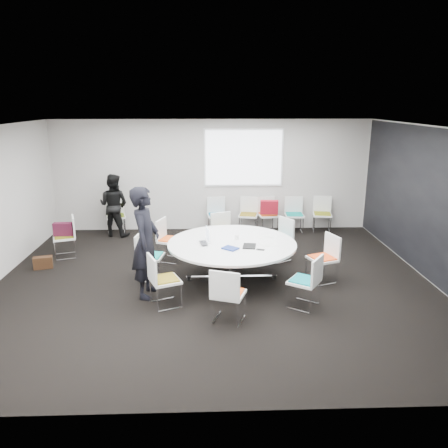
{
  "coord_description": "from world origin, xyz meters",
  "views": [
    {
      "loc": [
        -0.08,
        -7.48,
        3.23
      ],
      "look_at": [
        0.2,
        0.4,
        1.0
      ],
      "focal_mm": 35.0,
      "sensor_mm": 36.0,
      "label": 1
    }
  ],
  "objects_px": {
    "chair_ring_a": "(322,267)",
    "chair_back_d": "(294,221)",
    "chair_back_b": "(248,222)",
    "chair_ring_c": "(224,241)",
    "chair_ring_d": "(170,248)",
    "chair_ring_g": "(228,305)",
    "cup": "(237,237)",
    "person_main": "(146,242)",
    "chair_back_a": "(217,222)",
    "chair_back_e": "(322,221)",
    "brown_bag": "(43,263)",
    "chair_ring_b": "(279,247)",
    "laptop": "(206,243)",
    "person_back": "(114,205)",
    "chair_ring_e": "(150,265)",
    "chair_back_c": "(267,221)",
    "chair_person_back": "(116,223)",
    "maroon_bag": "(63,229)",
    "chair_ring_h": "(304,291)",
    "conference_table": "(232,252)",
    "chair_ring_f": "(165,290)",
    "chair_spare_left": "(66,245)"
  },
  "relations": [
    {
      "from": "chair_ring_a",
      "to": "chair_back_d",
      "type": "height_order",
      "value": "same"
    },
    {
      "from": "chair_back_b",
      "to": "chair_ring_c",
      "type": "bearing_deg",
      "value": 78.38
    },
    {
      "from": "chair_ring_d",
      "to": "chair_back_d",
      "type": "distance_m",
      "value": 3.56
    },
    {
      "from": "chair_ring_g",
      "to": "cup",
      "type": "relative_size",
      "value": 9.78
    },
    {
      "from": "chair_back_d",
      "to": "person_main",
      "type": "bearing_deg",
      "value": 51.59
    },
    {
      "from": "chair_back_a",
      "to": "chair_back_e",
      "type": "height_order",
      "value": "same"
    },
    {
      "from": "brown_bag",
      "to": "chair_ring_b",
      "type": "bearing_deg",
      "value": 3.87
    },
    {
      "from": "laptop",
      "to": "person_back",
      "type": "bearing_deg",
      "value": 27.82
    },
    {
      "from": "chair_ring_e",
      "to": "chair_back_b",
      "type": "bearing_deg",
      "value": 153.52
    },
    {
      "from": "chair_back_d",
      "to": "chair_back_b",
      "type": "bearing_deg",
      "value": 1.31
    },
    {
      "from": "chair_ring_c",
      "to": "chair_back_a",
      "type": "height_order",
      "value": "same"
    },
    {
      "from": "chair_back_c",
      "to": "cup",
      "type": "xyz_separation_m",
      "value": [
        -0.97,
        -2.87,
        0.5
      ]
    },
    {
      "from": "chair_ring_b",
      "to": "chair_back_d",
      "type": "distance_m",
      "value": 2.12
    },
    {
      "from": "chair_ring_b",
      "to": "chair_ring_d",
      "type": "height_order",
      "value": "same"
    },
    {
      "from": "chair_back_d",
      "to": "chair_back_e",
      "type": "height_order",
      "value": "same"
    },
    {
      "from": "chair_person_back",
      "to": "chair_back_d",
      "type": "bearing_deg",
      "value": 165.14
    },
    {
      "from": "chair_back_d",
      "to": "maroon_bag",
      "type": "relative_size",
      "value": 2.2
    },
    {
      "from": "chair_ring_h",
      "to": "chair_person_back",
      "type": "relative_size",
      "value": 1.0
    },
    {
      "from": "chair_ring_a",
      "to": "person_main",
      "type": "distance_m",
      "value": 3.25
    },
    {
      "from": "chair_back_c",
      "to": "laptop",
      "type": "relative_size",
      "value": 2.95
    },
    {
      "from": "chair_ring_h",
      "to": "person_back",
      "type": "xyz_separation_m",
      "value": [
        -3.86,
        4.06,
        0.49
      ]
    },
    {
      "from": "chair_ring_d",
      "to": "chair_back_a",
      "type": "distance_m",
      "value": 2.25
    },
    {
      "from": "chair_ring_d",
      "to": "chair_ring_e",
      "type": "height_order",
      "value": "same"
    },
    {
      "from": "conference_table",
      "to": "chair_ring_f",
      "type": "xyz_separation_m",
      "value": [
        -1.15,
        -1.04,
        -0.28
      ]
    },
    {
      "from": "chair_back_e",
      "to": "cup",
      "type": "bearing_deg",
      "value": 60.6
    },
    {
      "from": "maroon_bag",
      "to": "chair_ring_g",
      "type": "bearing_deg",
      "value": -41.41
    },
    {
      "from": "chair_ring_b",
      "to": "person_main",
      "type": "height_order",
      "value": "person_main"
    },
    {
      "from": "chair_back_b",
      "to": "laptop",
      "type": "distance_m",
      "value": 3.33
    },
    {
      "from": "laptop",
      "to": "chair_ring_g",
      "type": "bearing_deg",
      "value": -177.4
    },
    {
      "from": "chair_ring_g",
      "to": "chair_back_c",
      "type": "distance_m",
      "value": 4.82
    },
    {
      "from": "chair_person_back",
      "to": "chair_ring_b",
      "type": "bearing_deg",
      "value": 137.35
    },
    {
      "from": "person_main",
      "to": "chair_ring_b",
      "type": "bearing_deg",
      "value": -50.48
    },
    {
      "from": "conference_table",
      "to": "chair_spare_left",
      "type": "height_order",
      "value": "chair_spare_left"
    },
    {
      "from": "cup",
      "to": "chair_ring_d",
      "type": "bearing_deg",
      "value": 146.91
    },
    {
      "from": "chair_ring_a",
      "to": "chair_ring_b",
      "type": "xyz_separation_m",
      "value": [
        -0.63,
        1.16,
        0.0
      ]
    },
    {
      "from": "chair_ring_c",
      "to": "conference_table",
      "type": "bearing_deg",
      "value": 74.1
    },
    {
      "from": "chair_ring_e",
      "to": "person_back",
      "type": "height_order",
      "value": "person_back"
    },
    {
      "from": "chair_ring_g",
      "to": "laptop",
      "type": "relative_size",
      "value": 2.95
    },
    {
      "from": "chair_ring_e",
      "to": "chair_back_a",
      "type": "xyz_separation_m",
      "value": [
        1.31,
        2.97,
        0.0
      ]
    },
    {
      "from": "chair_back_d",
      "to": "cup",
      "type": "xyz_separation_m",
      "value": [
        -1.64,
        -2.83,
        0.5
      ]
    },
    {
      "from": "chair_ring_g",
      "to": "chair_back_a",
      "type": "xyz_separation_m",
      "value": [
        -0.08,
        4.67,
        0.0
      ]
    },
    {
      "from": "chair_back_a",
      "to": "brown_bag",
      "type": "height_order",
      "value": "chair_back_a"
    },
    {
      "from": "chair_back_e",
      "to": "laptop",
      "type": "distance_m",
      "value": 4.31
    },
    {
      "from": "cup",
      "to": "maroon_bag",
      "type": "distance_m",
      "value": 3.78
    },
    {
      "from": "chair_ring_d",
      "to": "chair_back_c",
      "type": "bearing_deg",
      "value": 151.17
    },
    {
      "from": "chair_ring_c",
      "to": "chair_back_a",
      "type": "bearing_deg",
      "value": -105.42
    },
    {
      "from": "chair_ring_f",
      "to": "chair_person_back",
      "type": "relative_size",
      "value": 1.0
    },
    {
      "from": "chair_ring_a",
      "to": "person_back",
      "type": "relative_size",
      "value": 0.57
    },
    {
      "from": "chair_back_b",
      "to": "chair_back_c",
      "type": "relative_size",
      "value": 1.0
    },
    {
      "from": "chair_back_b",
      "to": "chair_back_d",
      "type": "height_order",
      "value": "same"
    }
  ]
}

